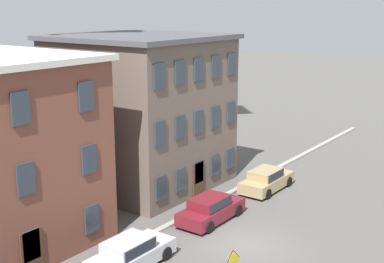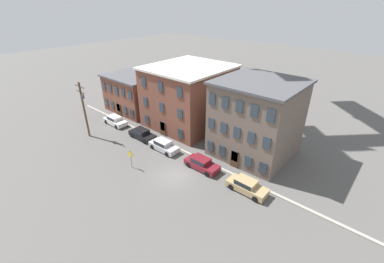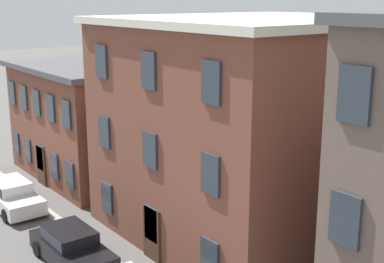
# 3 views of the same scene
# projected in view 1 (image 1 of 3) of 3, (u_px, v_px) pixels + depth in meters

# --- Properties ---
(ground_plane) EXTENTS (200.00, 200.00, 0.00)m
(ground_plane) POSITION_uv_depth(u_px,v_px,m) (246.00, 244.00, 26.81)
(ground_plane) COLOR #565451
(kerb_strip) EXTENTS (56.00, 0.36, 0.16)m
(kerb_strip) POSITION_uv_depth(u_px,v_px,m) (175.00, 222.00, 29.37)
(kerb_strip) COLOR #9E998E
(kerb_strip) RESTS_ON ground_plane
(apartment_far) EXTENTS (9.73, 9.70, 9.85)m
(apartment_far) POSITION_uv_depth(u_px,v_px,m) (141.00, 110.00, 35.07)
(apartment_far) COLOR #66564C
(apartment_far) RESTS_ON ground_plane
(car_silver) EXTENTS (4.40, 1.92, 1.43)m
(car_silver) POSITION_uv_depth(u_px,v_px,m) (130.00, 252.00, 24.32)
(car_silver) COLOR #B7B7BC
(car_silver) RESTS_ON ground_plane
(car_maroon) EXTENTS (4.40, 1.92, 1.43)m
(car_maroon) POSITION_uv_depth(u_px,v_px,m) (210.00, 208.00, 29.55)
(car_maroon) COLOR maroon
(car_maroon) RESTS_ON ground_plane
(car_tan) EXTENTS (4.40, 1.92, 1.43)m
(car_tan) POSITION_uv_depth(u_px,v_px,m) (266.00, 179.00, 34.42)
(car_tan) COLOR tan
(car_tan) RESTS_ON ground_plane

